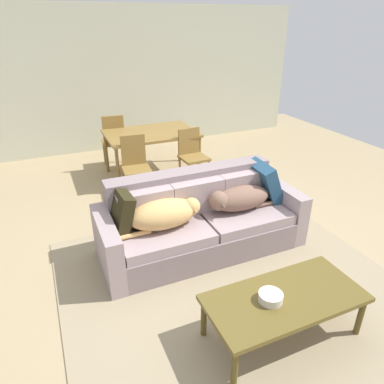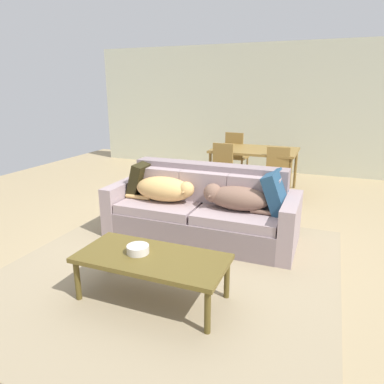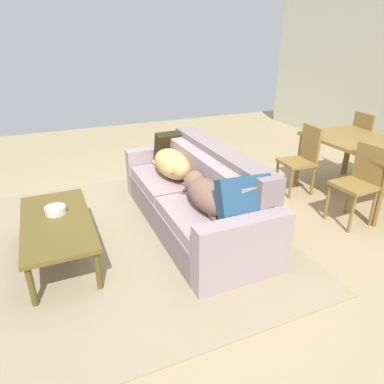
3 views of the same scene
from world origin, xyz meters
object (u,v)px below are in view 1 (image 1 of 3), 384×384
Objects in this scene: dog_on_left_cushion at (165,214)px; dining_chair_near_left at (135,164)px; throw_pillow_by_right_arm at (265,182)px; dining_chair_near_right at (192,154)px; dog_on_right_cushion at (238,199)px; dining_chair_far_left at (114,139)px; couch at (200,221)px; dining_table at (151,136)px; coffee_table at (285,300)px; bowl_on_coffee_table at (271,297)px; throw_pillow_by_left_arm at (120,212)px.

dog_on_left_cushion is 1.00× the size of dining_chair_near_left.
dining_chair_near_left is (0.16, 1.76, -0.10)m from dog_on_left_cushion.
dining_chair_near_right is at bearing 98.73° from throw_pillow_by_right_arm.
dining_chair_far_left is (-0.78, 2.94, -0.05)m from dog_on_right_cushion.
dog_on_left_cushion is 1.01× the size of dining_chair_near_right.
dining_table is (0.15, 2.26, 0.36)m from couch.
dining_chair_near_left reaches higher than dog_on_right_cushion.
couch is 1.69m from dining_chair_near_left.
dog_on_right_cushion is at bearing -100.00° from dining_chair_near_right.
dog_on_left_cushion is at bearing -90.46° from dining_chair_near_left.
bowl_on_coffee_table is at bearing 175.87° from coffee_table.
dining_chair_far_left is at bearing 95.62° from coffee_table.
dining_chair_near_right is (1.09, 1.78, -0.09)m from dog_on_left_cushion.
dining_chair_far_left is at bearing 87.78° from dog_on_left_cushion.
coffee_table is at bearing -78.55° from dining_chair_near_left.
dog_on_right_cushion is 1.43m from coffee_table.
dining_chair_far_left is (-0.29, 4.30, 0.08)m from bowl_on_coffee_table.
couch is 0.50m from dog_on_right_cushion.
throw_pillow_by_right_arm is 0.36× the size of coffee_table.
throw_pillow_by_right_arm is 2.43× the size of bowl_on_coffee_table.
throw_pillow_by_left_arm reaches higher than coffee_table.
throw_pillow_by_left_arm is 2.45m from dining_table.
bowl_on_coffee_table is (0.39, -1.34, -0.14)m from dog_on_left_cushion.
dog_on_right_cushion is at bearing -62.90° from dining_chair_near_left.
throw_pillow_by_right_arm is at bearing 0.23° from throw_pillow_by_left_arm.
coffee_table is at bearing -68.92° from dog_on_left_cushion.
throw_pillow_by_right_arm is 0.49× the size of dining_chair_far_left.
bowl_on_coffee_table is 0.22× the size of dining_chair_near_right.
dog_on_right_cushion is 1.89m from dining_chair_near_left.
throw_pillow_by_left_arm is at bearing 160.70° from dog_on_left_cushion.
throw_pillow_by_right_arm is 0.52× the size of dining_chair_near_left.
dog_on_right_cushion reaches higher than coffee_table.
dog_on_right_cushion is 0.99× the size of dining_chair_near_left.
dining_chair_far_left is (-0.35, 2.85, 0.20)m from couch.
dining_chair_near_right is (1.52, 1.63, -0.13)m from throw_pillow_by_left_arm.
dining_chair_near_right reaches higher than dining_table.
dog_on_left_cushion reaches higher than coffee_table.
dining_chair_far_left is (-0.42, 4.31, 0.16)m from coffee_table.
dining_chair_far_left reaches higher than dog_on_left_cushion.
dining_chair_near_left reaches higher than dining_table.
throw_pillow_by_right_arm reaches higher than throw_pillow_by_left_arm.
coffee_table is (-0.35, -1.37, -0.21)m from dog_on_right_cushion.
couch is 1.80m from dining_chair_near_right.
throw_pillow_by_left_arm is at bearing -136.36° from dining_chair_near_right.
coffee_table is at bearing 100.85° from dining_chair_far_left.
throw_pillow_by_left_arm is 2.86m from dining_chair_far_left.
coffee_table is (-0.81, -1.51, -0.28)m from throw_pillow_by_right_arm.
couch reaches higher than bowl_on_coffee_table.
couch is 2.57× the size of dining_chair_near_right.
dining_table reaches higher than bowl_on_coffee_table.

